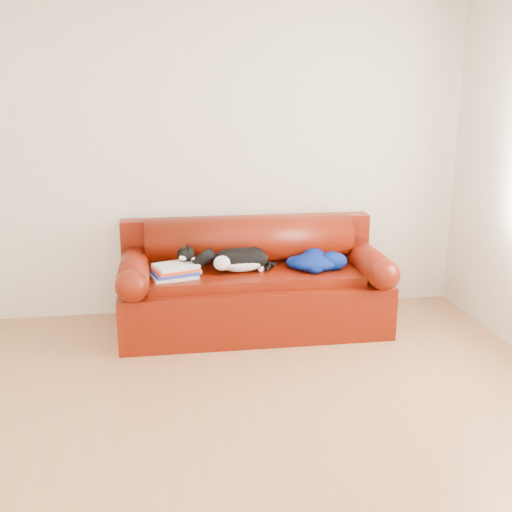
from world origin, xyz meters
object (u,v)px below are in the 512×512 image
at_px(sofa_base, 253,300).
at_px(cat, 239,260).
at_px(blanket, 316,261).
at_px(book_stack, 175,271).

relative_size(sofa_base, cat, 3.22).
bearing_deg(blanket, cat, 179.10).
distance_m(sofa_base, book_stack, 0.71).
xyz_separation_m(book_stack, cat, (0.51, 0.08, 0.04)).
bearing_deg(sofa_base, blanket, -7.26).
height_order(sofa_base, blanket, blanket).
height_order(sofa_base, cat, cat).
distance_m(book_stack, blanket, 1.12).
distance_m(book_stack, cat, 0.51).
height_order(book_stack, cat, cat).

